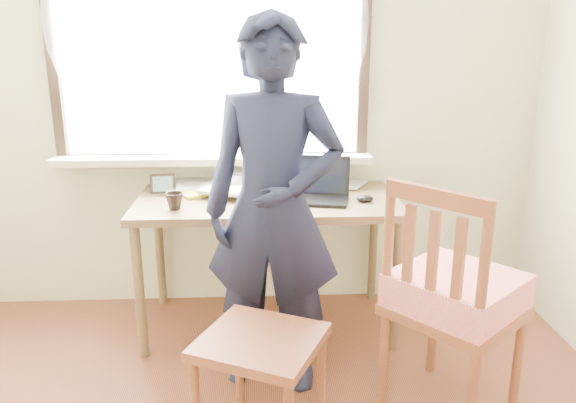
{
  "coord_description": "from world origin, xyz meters",
  "views": [
    {
      "loc": [
        0.08,
        -1.33,
        1.6
      ],
      "look_at": [
        0.19,
        0.95,
        0.94
      ],
      "focal_mm": 35.0,
      "sensor_mm": 36.0,
      "label": 1
    }
  ],
  "objects_px": {
    "desk": "(268,212)",
    "mug_white": "(237,182)",
    "side_chair": "(454,295)",
    "person": "(274,209)",
    "mug_dark": "(175,201)",
    "work_chair": "(260,353)",
    "laptop": "(318,190)"
  },
  "relations": [
    {
      "from": "side_chair",
      "to": "person",
      "type": "height_order",
      "value": "person"
    },
    {
      "from": "work_chair",
      "to": "mug_dark",
      "type": "bearing_deg",
      "value": 118.81
    },
    {
      "from": "mug_dark",
      "to": "work_chair",
      "type": "xyz_separation_m",
      "value": [
        0.43,
        -0.78,
        -0.41
      ]
    },
    {
      "from": "laptop",
      "to": "side_chair",
      "type": "relative_size",
      "value": 0.35
    },
    {
      "from": "work_chair",
      "to": "desk",
      "type": "bearing_deg",
      "value": 87.29
    },
    {
      "from": "side_chair",
      "to": "person",
      "type": "xyz_separation_m",
      "value": [
        -0.76,
        0.29,
        0.31
      ]
    },
    {
      "from": "laptop",
      "to": "mug_white",
      "type": "height_order",
      "value": "laptop"
    },
    {
      "from": "laptop",
      "to": "mug_dark",
      "type": "xyz_separation_m",
      "value": [
        -0.75,
        -0.16,
        -0.01
      ]
    },
    {
      "from": "mug_dark",
      "to": "person",
      "type": "xyz_separation_m",
      "value": [
        0.5,
        -0.34,
        0.05
      ]
    },
    {
      "from": "desk",
      "to": "person",
      "type": "relative_size",
      "value": 0.83
    },
    {
      "from": "desk",
      "to": "mug_white",
      "type": "distance_m",
      "value": 0.28
    },
    {
      "from": "mug_white",
      "to": "person",
      "type": "xyz_separation_m",
      "value": [
        0.19,
        -0.71,
        0.05
      ]
    },
    {
      "from": "desk",
      "to": "mug_white",
      "type": "height_order",
      "value": "mug_white"
    },
    {
      "from": "laptop",
      "to": "person",
      "type": "relative_size",
      "value": 0.22
    },
    {
      "from": "mug_dark",
      "to": "person",
      "type": "bearing_deg",
      "value": -34.72
    },
    {
      "from": "mug_dark",
      "to": "work_chair",
      "type": "height_order",
      "value": "mug_dark"
    },
    {
      "from": "mug_white",
      "to": "mug_dark",
      "type": "xyz_separation_m",
      "value": [
        -0.31,
        -0.36,
        -0.0
      ]
    },
    {
      "from": "mug_white",
      "to": "work_chair",
      "type": "xyz_separation_m",
      "value": [
        0.12,
        -1.15,
        -0.42
      ]
    },
    {
      "from": "mug_white",
      "to": "mug_dark",
      "type": "distance_m",
      "value": 0.48
    },
    {
      "from": "work_chair",
      "to": "laptop",
      "type": "bearing_deg",
      "value": 71.13
    },
    {
      "from": "mug_dark",
      "to": "work_chair",
      "type": "bearing_deg",
      "value": -61.19
    },
    {
      "from": "laptop",
      "to": "mug_white",
      "type": "distance_m",
      "value": 0.49
    },
    {
      "from": "laptop",
      "to": "side_chair",
      "type": "xyz_separation_m",
      "value": [
        0.5,
        -0.79,
        -0.26
      ]
    },
    {
      "from": "laptop",
      "to": "mug_white",
      "type": "bearing_deg",
      "value": 154.86
    },
    {
      "from": "desk",
      "to": "work_chair",
      "type": "relative_size",
      "value": 2.39
    },
    {
      "from": "laptop",
      "to": "mug_dark",
      "type": "height_order",
      "value": "laptop"
    },
    {
      "from": "desk",
      "to": "mug_white",
      "type": "xyz_separation_m",
      "value": [
        -0.17,
        0.18,
        0.13
      ]
    },
    {
      "from": "desk",
      "to": "mug_dark",
      "type": "height_order",
      "value": "mug_dark"
    },
    {
      "from": "laptop",
      "to": "mug_dark",
      "type": "bearing_deg",
      "value": -168.31
    },
    {
      "from": "desk",
      "to": "side_chair",
      "type": "xyz_separation_m",
      "value": [
        0.78,
        -0.83,
        -0.13
      ]
    },
    {
      "from": "laptop",
      "to": "desk",
      "type": "bearing_deg",
      "value": 173.11
    },
    {
      "from": "laptop",
      "to": "person",
      "type": "distance_m",
      "value": 0.56
    }
  ]
}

